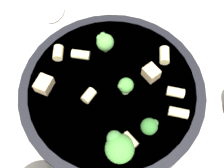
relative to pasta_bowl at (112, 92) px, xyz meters
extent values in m
plane|color=#BCB29E|center=(0.00, 0.00, -0.02)|extent=(2.00, 2.00, 0.00)
cylinder|color=black|center=(0.00, 0.00, 0.00)|extent=(0.30, 0.30, 0.04)
cylinder|color=white|center=(0.00, 0.00, 0.01)|extent=(0.27, 0.27, 0.01)
torus|color=black|center=(0.00, 0.00, 0.02)|extent=(0.29, 0.29, 0.00)
cylinder|color=#93B766|center=(-0.04, 0.06, 0.02)|extent=(0.01, 0.01, 0.01)
sphere|color=#569942|center=(-0.04, 0.06, 0.04)|extent=(0.03, 0.03, 0.03)
sphere|color=#529D43|center=(-0.04, 0.06, 0.04)|extent=(0.01, 0.01, 0.01)
sphere|color=#518943|center=(-0.04, 0.07, 0.04)|extent=(0.01, 0.01, 0.01)
cylinder|color=#93B766|center=(0.07, -0.05, 0.02)|extent=(0.01, 0.01, 0.01)
sphere|color=#2D6B28|center=(0.07, -0.05, 0.03)|extent=(0.02, 0.02, 0.02)
sphere|color=#2F5D2A|center=(0.08, -0.04, 0.04)|extent=(0.01, 0.01, 0.01)
sphere|color=#276525|center=(0.08, -0.05, 0.03)|extent=(0.01, 0.01, 0.01)
cylinder|color=#84AD60|center=(0.05, -0.09, 0.02)|extent=(0.01, 0.01, 0.01)
sphere|color=#478E38|center=(0.05, -0.09, 0.04)|extent=(0.04, 0.04, 0.04)
sphere|color=#3F7936|center=(0.03, -0.09, 0.05)|extent=(0.02, 0.02, 0.02)
sphere|color=#487D36|center=(0.04, -0.08, 0.04)|extent=(0.01, 0.01, 0.01)
cylinder|color=#9EC175|center=(0.02, 0.00, 0.02)|extent=(0.01, 0.01, 0.01)
sphere|color=#478E38|center=(0.02, 0.00, 0.04)|extent=(0.02, 0.02, 0.02)
sphere|color=#3F8239|center=(0.02, 0.00, 0.04)|extent=(0.01, 0.01, 0.01)
sphere|color=#467937|center=(0.02, -0.01, 0.04)|extent=(0.01, 0.01, 0.01)
sphere|color=#477F39|center=(0.03, 0.00, 0.04)|extent=(0.01, 0.01, 0.01)
cylinder|color=beige|center=(0.10, 0.02, 0.02)|extent=(0.03, 0.02, 0.01)
cylinder|color=beige|center=(0.05, -0.07, 0.02)|extent=(0.03, 0.02, 0.01)
cylinder|color=beige|center=(-0.03, -0.03, 0.02)|extent=(0.02, 0.02, 0.01)
cylinder|color=beige|center=(0.11, -0.01, 0.02)|extent=(0.03, 0.02, 0.01)
cylinder|color=beige|center=(-0.10, 0.02, 0.03)|extent=(0.02, 0.03, 0.02)
cylinder|color=beige|center=(0.06, 0.08, 0.03)|extent=(0.02, 0.03, 0.02)
cylinder|color=beige|center=(-0.07, 0.03, 0.02)|extent=(0.03, 0.02, 0.01)
cube|color=tan|center=(0.05, 0.04, 0.03)|extent=(0.03, 0.03, 0.02)
cube|color=tan|center=(-0.10, -0.04, 0.03)|extent=(0.02, 0.03, 0.02)
cube|color=silver|center=(-0.17, 0.05, -0.02)|extent=(0.01, 0.11, 0.01)
ellipsoid|color=silver|center=(-0.17, 0.13, -0.02)|extent=(0.04, 0.05, 0.01)
camera|label=1|loc=(0.07, -0.19, 0.41)|focal=45.00mm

